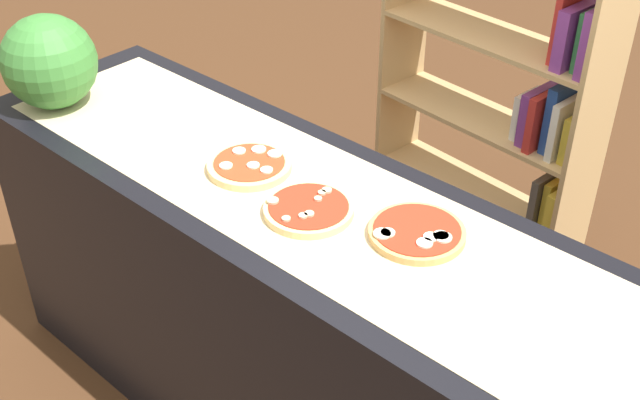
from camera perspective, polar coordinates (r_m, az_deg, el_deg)
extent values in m
cube|color=black|center=(2.40, 0.00, -9.84)|extent=(2.40, 0.63, 0.96)
cube|color=beige|center=(2.09, 0.00, -0.43)|extent=(2.21, 0.51, 0.00)
cylinder|color=#E5C17F|center=(2.24, -5.10, 2.44)|extent=(0.24, 0.24, 0.02)
cylinder|color=red|center=(2.23, -5.12, 2.71)|extent=(0.20, 0.20, 0.00)
cylinder|color=#EFE5CC|center=(2.22, -6.77, 2.47)|extent=(0.04, 0.04, 0.00)
cylinder|color=#EFE5CC|center=(2.26, -3.27, 3.34)|extent=(0.04, 0.04, 0.00)
cylinder|color=#EFE5CC|center=(2.28, -5.83, 3.53)|extent=(0.04, 0.04, 0.00)
cylinder|color=#EFE5CC|center=(2.21, -4.82, 2.50)|extent=(0.04, 0.04, 0.00)
cylinder|color=#EFE5CC|center=(2.28, -4.41, 3.65)|extent=(0.04, 0.04, 0.00)
cylinder|color=#EFE5CC|center=(2.19, -3.83, 2.18)|extent=(0.04, 0.04, 0.00)
cylinder|color=#E5C17F|center=(2.06, -0.82, -0.70)|extent=(0.24, 0.24, 0.02)
cylinder|color=red|center=(2.05, -0.83, -0.43)|extent=(0.21, 0.21, 0.00)
cylinder|color=#C6B28E|center=(2.10, 0.49, 0.71)|extent=(0.03, 0.03, 0.01)
cylinder|color=#C6B28E|center=(2.00, -2.35, -1.40)|extent=(0.02, 0.02, 0.01)
cylinder|color=#C6B28E|center=(2.01, -1.23, -1.13)|extent=(0.02, 0.02, 0.01)
cylinder|color=#C6B28E|center=(2.09, 0.13, 0.53)|extent=(0.02, 0.02, 0.01)
cylinder|color=#C6B28E|center=(2.01, -0.78, -0.99)|extent=(0.03, 0.03, 0.01)
cylinder|color=#C6B28E|center=(2.07, -0.06, 0.06)|extent=(0.02, 0.02, 0.01)
cylinder|color=#C6B28E|center=(2.07, -3.41, -0.04)|extent=(0.03, 0.03, 0.01)
cylinder|color=tan|center=(1.99, 6.96, -2.36)|extent=(0.24, 0.24, 0.02)
cylinder|color=red|center=(1.98, 6.99, -2.10)|extent=(0.22, 0.22, 0.00)
cylinder|color=#EFE5CC|center=(1.96, 7.96, -2.64)|extent=(0.04, 0.04, 0.00)
cylinder|color=#EFE5CC|center=(1.97, 8.67, -2.53)|extent=(0.04, 0.04, 0.00)
cylinder|color=#EFE5CC|center=(1.96, 4.93, -2.32)|extent=(0.04, 0.04, 0.00)
cylinder|color=#EFE5CC|center=(1.94, 7.52, -3.08)|extent=(0.04, 0.04, 0.00)
cylinder|color=#EFE5CC|center=(1.96, 4.48, -2.42)|extent=(0.04, 0.04, 0.00)
cylinder|color=#EFE5CC|center=(1.96, 8.81, -2.66)|extent=(0.05, 0.05, 0.00)
sphere|color=#387A33|center=(2.65, -18.85, 9.37)|extent=(0.30, 0.30, 0.30)
cube|color=tan|center=(2.93, 18.39, 2.42)|extent=(0.05, 0.26, 1.36)
cube|color=tan|center=(3.37, 5.82, 8.47)|extent=(0.05, 0.26, 1.36)
cube|color=tan|center=(3.50, 10.43, -3.95)|extent=(0.88, 0.35, 0.02)
cube|color=#B22823|center=(3.25, 16.05, -5.36)|extent=(0.07, 0.21, 0.24)
cube|color=orange|center=(3.27, 15.46, -5.00)|extent=(0.05, 0.21, 0.24)
cube|color=gold|center=(3.29, 14.85, -4.74)|extent=(0.05, 0.20, 0.23)
cube|color=#234799|center=(3.30, 14.33, -4.34)|extent=(0.05, 0.15, 0.24)
cube|color=tan|center=(3.30, 11.03, 0.61)|extent=(0.88, 0.35, 0.02)
cube|color=gold|center=(3.06, 17.05, -0.77)|extent=(0.06, 0.21, 0.21)
cube|color=gold|center=(3.08, 16.45, -0.33)|extent=(0.04, 0.15, 0.23)
cube|color=#47423D|center=(3.09, 15.97, 0.02)|extent=(0.05, 0.21, 0.24)
cube|color=tan|center=(3.13, 11.70, 5.69)|extent=(0.88, 0.35, 0.02)
cube|color=gold|center=(2.90, 18.07, 4.35)|extent=(0.06, 0.17, 0.17)
cube|color=silver|center=(2.91, 17.36, 5.09)|extent=(0.05, 0.20, 0.22)
cube|color=#234799|center=(2.92, 16.78, 5.70)|extent=(0.05, 0.14, 0.25)
cube|color=#B22823|center=(2.95, 15.97, 5.69)|extent=(0.05, 0.22, 0.21)
cube|color=#753384|center=(2.97, 15.27, 5.94)|extent=(0.05, 0.18, 0.20)
cube|color=silver|center=(3.00, 14.57, 6.02)|extent=(0.04, 0.14, 0.17)
cube|color=tan|center=(2.99, 12.45, 11.32)|extent=(0.88, 0.35, 0.02)
cube|color=#753384|center=(2.74, 19.53, 10.82)|extent=(0.05, 0.22, 0.23)
cube|color=#2D753D|center=(2.76, 18.87, 10.84)|extent=(0.05, 0.15, 0.20)
cube|color=#753384|center=(2.78, 18.03, 11.22)|extent=(0.07, 0.22, 0.21)
cube|color=#B22823|center=(2.80, 17.37, 11.95)|extent=(0.04, 0.15, 0.25)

